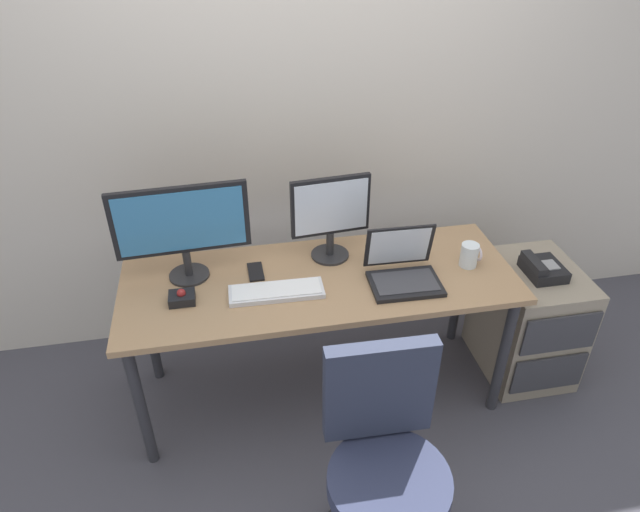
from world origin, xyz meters
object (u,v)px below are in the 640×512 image
Objects in this scene: monitor_side at (331,213)px; keyboard at (276,291)px; file_cabinet at (528,320)px; desk_phone at (542,268)px; monitor_main at (182,226)px; cell_phone at (256,272)px; laptop at (403,270)px; coffee_mug at (470,255)px; trackball_mouse at (182,297)px; office_chair at (384,475)px.

monitor_side is 0.99× the size of keyboard.
desk_phone is (-0.01, -0.02, 0.34)m from file_cabinet.
monitor_main is 4.09× the size of cell_phone.
laptop is 2.23× the size of cell_phone.
coffee_mug is at bearing -177.52° from file_cabinet.
desk_phone is 1.78× the size of coffee_mug.
monitor_side is 0.41m from laptop.
trackball_mouse is (-1.70, -0.03, 0.09)m from desk_phone.
office_chair is at bearing -110.53° from laptop.
monitor_side is 3.73× the size of trackball_mouse.
cell_phone is at bearing -168.64° from monitor_side.
desk_phone is 1.38m from cell_phone.
coffee_mug is (-0.40, -0.02, 0.47)m from file_cabinet.
monitor_side is 0.43m from cell_phone.
file_cabinet is 5.60× the size of trackball_mouse.
office_chair is 1.29m from monitor_main.
cell_phone is (-0.98, 0.12, -0.05)m from coffee_mug.
office_chair is at bearing -127.71° from coffee_mug.
cell_phone is at bearing 174.93° from desk_phone.
office_chair is 1.04m from cell_phone.
office_chair is 0.86m from keyboard.
monitor_main reaches higher than keyboard.
cell_phone is (-1.37, 0.12, 0.08)m from desk_phone.
trackball_mouse reaches higher than cell_phone.
desk_phone reaches higher than file_cabinet.
file_cabinet is 1.49× the size of keyboard.
desk_phone is at bearing -10.89° from monitor_side.
laptop is 0.34m from coffee_mug.
laptop is (0.57, 0.00, 0.04)m from keyboard.
keyboard is 2.91× the size of cell_phone.
cell_phone is (-0.36, 0.92, 0.31)m from office_chair.
file_cabinet is at bearing 5.40° from laptop.
laptop is 2.83× the size of coffee_mug.
file_cabinet is at bearing 1.70° from trackball_mouse.
cell_phone is at bearing 172.84° from coffee_mug.
laptop is at bearing -1.14° from trackball_mouse.
desk_phone is 0.34× the size of monitor_main.
office_chair is at bearing -141.67° from desk_phone.
coffee_mug is (0.90, 0.05, 0.04)m from keyboard.
keyboard is at bearing -176.66° from coffee_mug.
laptop is at bearing -15.93° from cell_phone.
laptop is at bearing 0.03° from keyboard.
file_cabinet is at bearing 3.08° from keyboard.
desk_phone is 0.22× the size of office_chair.
keyboard is at bearing -177.63° from desk_phone.
monitor_side is (-1.02, 0.18, 0.65)m from file_cabinet.
file_cabinet is 0.62m from coffee_mug.
desk_phone is 1.30m from keyboard.
monitor_main is 5.28× the size of trackball_mouse.
file_cabinet is 0.34m from desk_phone.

